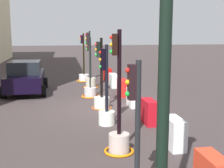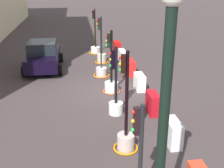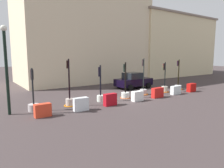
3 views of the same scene
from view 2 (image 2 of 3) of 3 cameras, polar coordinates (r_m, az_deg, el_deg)
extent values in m
plane|color=#3C3232|center=(14.20, 0.08, -1.46)|extent=(120.00, 120.00, 0.00)
cylinder|color=black|center=(6.84, 5.81, -13.09)|extent=(0.11, 0.11, 2.36)
cube|color=black|center=(6.44, 5.00, -7.45)|extent=(0.18, 0.16, 0.67)
sphere|color=red|center=(6.33, 4.34, -5.65)|extent=(0.10, 0.10, 0.10)
sphere|color=orange|center=(6.44, 4.28, -7.43)|extent=(0.10, 0.10, 0.10)
sphere|color=green|center=(6.55, 4.23, -9.15)|extent=(0.10, 0.10, 0.10)
cylinder|color=#B9A89E|center=(9.64, 2.78, -11.53)|extent=(0.58, 0.58, 0.54)
cylinder|color=black|center=(8.84, 2.98, -2.25)|extent=(0.11, 0.11, 2.85)
cube|color=black|center=(8.44, 2.28, 4.09)|extent=(0.19, 0.17, 0.56)
sphere|color=red|center=(8.36, 1.71, 5.27)|extent=(0.11, 0.11, 0.11)
sphere|color=orange|center=(8.41, 1.70, 4.04)|extent=(0.11, 0.11, 0.11)
sphere|color=green|center=(8.47, 1.68, 2.83)|extent=(0.11, 0.11, 0.11)
torus|color=orange|center=(9.77, 2.76, -12.67)|extent=(0.84, 0.84, 0.07)
cylinder|color=silver|center=(11.89, 0.77, -4.87)|extent=(0.59, 0.59, 0.49)
cylinder|color=black|center=(11.33, 0.80, 1.68)|extent=(0.12, 0.12, 2.39)
cube|color=black|center=(11.11, 0.16, 4.93)|extent=(0.17, 0.15, 0.75)
sphere|color=red|center=(11.04, -0.30, 6.16)|extent=(0.11, 0.11, 0.11)
sphere|color=orange|center=(11.11, -0.29, 4.92)|extent=(0.11, 0.11, 0.11)
sphere|color=green|center=(11.18, -0.29, 3.69)|extent=(0.11, 0.11, 0.11)
cylinder|color=silver|center=(14.09, -0.11, -0.57)|extent=(0.68, 0.68, 0.49)
cylinder|color=black|center=(13.59, -0.11, 5.42)|extent=(0.12, 0.12, 2.57)
cube|color=black|center=(13.39, -0.69, 8.68)|extent=(0.17, 0.16, 0.66)
sphere|color=red|center=(13.34, -1.10, 9.59)|extent=(0.10, 0.10, 0.10)
sphere|color=orange|center=(13.38, -1.09, 8.67)|extent=(0.10, 0.10, 0.10)
sphere|color=green|center=(13.43, -1.09, 7.75)|extent=(0.10, 0.10, 0.10)
torus|color=orange|center=(14.17, -0.11, -1.39)|extent=(0.89, 0.89, 0.05)
cylinder|color=#B3AEAF|center=(16.27, -2.15, 2.48)|extent=(0.62, 0.62, 0.50)
cylinder|color=black|center=(15.81, -2.24, 8.24)|extent=(0.08, 0.08, 2.86)
cube|color=black|center=(15.61, -2.68, 11.95)|extent=(0.16, 0.14, 0.61)
sphere|color=red|center=(15.58, -2.99, 12.68)|extent=(0.09, 0.09, 0.09)
sphere|color=orange|center=(15.61, -2.98, 11.95)|extent=(0.09, 0.09, 0.09)
sphere|color=green|center=(15.64, -2.96, 11.22)|extent=(0.09, 0.09, 0.09)
torus|color=orange|center=(16.34, -2.14, 1.79)|extent=(0.93, 0.93, 0.08)
cylinder|color=#BAB4A0|center=(18.78, -2.09, 5.21)|extent=(0.60, 0.60, 0.59)
cylinder|color=black|center=(18.43, -2.15, 9.67)|extent=(0.08, 0.08, 2.39)
cube|color=black|center=(18.26, -2.54, 11.92)|extent=(0.20, 0.19, 0.66)
sphere|color=red|center=(18.19, -2.84, 12.58)|extent=(0.11, 0.11, 0.11)
sphere|color=orange|center=(18.23, -2.83, 11.90)|extent=(0.11, 0.11, 0.11)
sphere|color=green|center=(18.26, -2.82, 11.22)|extent=(0.11, 0.11, 0.11)
torus|color=orange|center=(18.85, -2.08, 4.47)|extent=(0.89, 0.89, 0.08)
cylinder|color=silver|center=(21.11, -3.33, 6.84)|extent=(0.68, 0.68, 0.47)
cylinder|color=black|center=(20.77, -3.43, 11.11)|extent=(0.10, 0.10, 2.72)
cube|color=black|center=(20.61, -3.83, 13.76)|extent=(0.16, 0.14, 0.55)
sphere|color=red|center=(20.58, -4.08, 14.25)|extent=(0.10, 0.10, 0.10)
sphere|color=orange|center=(20.60, -4.07, 13.75)|extent=(0.10, 0.10, 0.10)
sphere|color=green|center=(20.63, -4.06, 13.24)|extent=(0.10, 0.10, 0.10)
torus|color=orange|center=(21.15, -3.32, 6.33)|extent=(1.00, 1.00, 0.08)
cube|color=silver|center=(10.00, 12.09, -9.55)|extent=(0.98, 0.43, 0.88)
cube|color=#B00F1A|center=(11.98, 8.19, -3.86)|extent=(0.98, 0.42, 0.88)
cube|color=white|center=(14.35, 5.55, 0.41)|extent=(0.98, 0.44, 0.80)
cube|color=red|center=(16.50, 3.74, 3.38)|extent=(1.15, 0.43, 0.86)
cube|color=silver|center=(18.90, 2.07, 5.64)|extent=(1.12, 0.41, 0.79)
cube|color=red|center=(21.23, 1.00, 7.45)|extent=(0.97, 0.48, 0.83)
cube|color=black|center=(17.86, -13.63, 5.11)|extent=(4.24, 1.92, 0.77)
cube|color=black|center=(17.53, -13.88, 7.22)|extent=(1.83, 1.66, 0.67)
cylinder|color=black|center=(16.66, -10.50, 2.79)|extent=(0.62, 0.29, 0.61)
cylinder|color=black|center=(16.87, -17.20, 2.41)|extent=(0.62, 0.29, 0.61)
cylinder|color=black|center=(19.15, -10.28, 5.24)|extent=(0.62, 0.29, 0.61)
cylinder|color=black|center=(19.34, -16.14, 4.89)|extent=(0.62, 0.29, 0.61)
cylinder|color=black|center=(5.19, 9.82, -13.83)|extent=(0.18, 0.18, 5.06)
camera|label=1|loc=(2.14, -0.11, -68.40)|focal=49.05mm
camera|label=3|loc=(15.33, 72.91, -0.89)|focal=32.77mm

